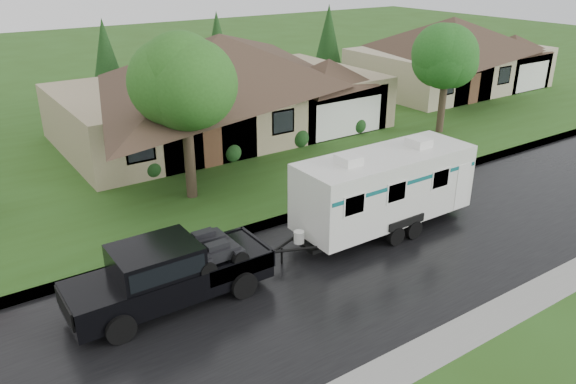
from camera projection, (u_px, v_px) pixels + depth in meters
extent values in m
plane|color=#2C5119|center=(351.00, 232.00, 21.57)|extent=(140.00, 140.00, 0.00)
cube|color=black|center=(387.00, 253.00, 20.05)|extent=(140.00, 8.00, 0.01)
cube|color=gray|center=(316.00, 209.00, 23.25)|extent=(140.00, 0.50, 0.15)
cube|color=#2C5119|center=(186.00, 134.00, 32.93)|extent=(140.00, 26.00, 0.15)
cube|color=#9C896A|center=(223.00, 106.00, 32.58)|extent=(18.00, 10.00, 3.00)
pyramid|color=#3C2B21|center=(219.00, 34.00, 30.97)|extent=(19.44, 10.80, 2.60)
cube|color=#9C896A|center=(328.00, 106.00, 33.16)|extent=(5.76, 4.00, 2.70)
cube|color=tan|center=(449.00, 68.00, 43.32)|extent=(14.00, 9.00, 3.00)
pyramid|color=#3C2B21|center=(455.00, 17.00, 41.82)|extent=(15.12, 9.72, 2.30)
cube|color=tan|center=(510.00, 69.00, 43.65)|extent=(4.48, 4.00, 2.70)
cylinder|color=#382B1E|center=(190.00, 163.00, 23.72)|extent=(0.45, 0.45, 3.10)
sphere|color=#327124|center=(184.00, 83.00, 22.38)|extent=(4.28, 4.28, 4.28)
cylinder|color=#382B1E|center=(441.00, 109.00, 32.54)|extent=(0.42, 0.42, 2.70)
sphere|color=#2A7124|center=(447.00, 58.00, 31.37)|extent=(3.73, 3.73, 3.73)
sphere|color=#143814|center=(152.00, 167.00, 26.15)|extent=(1.00, 1.00, 1.00)
sphere|color=#143814|center=(231.00, 151.00, 28.32)|extent=(1.00, 1.00, 1.00)
sphere|color=#143814|center=(299.00, 137.00, 30.50)|extent=(1.00, 1.00, 1.00)
sphere|color=#143814|center=(357.00, 124.00, 32.67)|extent=(1.00, 1.00, 1.00)
cube|color=black|center=(171.00, 279.00, 16.96)|extent=(6.13, 2.04, 0.88)
cube|color=black|center=(95.00, 295.00, 15.68)|extent=(1.64, 1.99, 0.36)
cube|color=black|center=(155.00, 260.00, 16.44)|extent=(2.45, 1.92, 0.92)
cube|color=black|center=(155.00, 259.00, 16.42)|extent=(2.25, 1.96, 0.56)
cube|color=black|center=(227.00, 255.00, 17.88)|extent=(2.25, 1.94, 0.06)
cylinder|color=black|center=(120.00, 328.00, 15.34)|extent=(0.86, 0.33, 0.86)
cylinder|color=black|center=(98.00, 294.00, 16.86)|extent=(0.86, 0.33, 0.86)
cylinder|color=black|center=(243.00, 285.00, 17.35)|extent=(0.86, 0.33, 0.86)
cylinder|color=black|center=(213.00, 258.00, 18.87)|extent=(0.86, 0.33, 0.86)
cube|color=silver|center=(385.00, 186.00, 21.06)|extent=(7.16, 2.45, 2.50)
cube|color=black|center=(382.00, 220.00, 21.62)|extent=(7.57, 1.23, 0.14)
cube|color=#0D595D|center=(386.00, 172.00, 20.84)|extent=(7.01, 2.47, 0.14)
cube|color=white|center=(349.00, 160.00, 19.55)|extent=(0.72, 0.82, 0.33)
cube|color=white|center=(419.00, 142.00, 21.35)|extent=(0.72, 0.82, 0.33)
cylinder|color=black|center=(396.00, 236.00, 20.48)|extent=(0.72, 0.25, 0.72)
cylinder|color=black|center=(353.00, 213.00, 22.31)|extent=(0.72, 0.25, 0.72)
cylinder|color=black|center=(413.00, 229.00, 20.96)|extent=(0.72, 0.25, 0.72)
cylinder|color=black|center=(370.00, 207.00, 22.79)|extent=(0.72, 0.25, 0.72)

